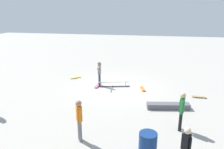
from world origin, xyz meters
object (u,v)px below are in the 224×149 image
(grind_rail, at_px, (113,85))
(skate_ledge, at_px, (168,106))
(bystander_orange_shirt, at_px, (79,118))
(bystander_black_shirt, at_px, (186,147))
(loose_skateboard_yellow, at_px, (75,77))
(skateboard_main, at_px, (97,86))
(loose_skateboard_natural, at_px, (199,97))
(bystander_green_shirt, at_px, (182,109))
(trash_bin, at_px, (148,146))
(skater_main, at_px, (99,72))
(loose_skateboard_orange, at_px, (143,88))

(grind_rail, xyz_separation_m, skate_ledge, (-3.44, 2.72, -0.00))
(bystander_orange_shirt, height_order, bystander_black_shirt, bystander_orange_shirt)
(bystander_orange_shirt, bearing_deg, loose_skateboard_yellow, -11.19)
(skateboard_main, relative_size, loose_skateboard_natural, 1.01)
(loose_skateboard_yellow, bearing_deg, bystander_green_shirt, 100.29)
(loose_skateboard_natural, height_order, trash_bin, trash_bin)
(skater_main, xyz_separation_m, bystander_orange_shirt, (-0.84, 6.36, 0.01))
(skater_main, bearing_deg, trash_bin, -157.70)
(grind_rail, distance_m, bystander_black_shirt, 8.19)
(loose_skateboard_natural, height_order, loose_skateboard_yellow, same)
(bystander_orange_shirt, bearing_deg, loose_skateboard_natural, -77.87)
(bystander_green_shirt, xyz_separation_m, loose_skateboard_natural, (-1.47, -3.88, -0.89))
(skate_ledge, xyz_separation_m, skater_main, (4.40, -2.75, 0.82))
(loose_skateboard_natural, relative_size, trash_bin, 0.82)
(skateboard_main, bearing_deg, skater_main, -14.66)
(loose_skateboard_orange, bearing_deg, skater_main, -108.87)
(bystander_green_shirt, xyz_separation_m, trash_bin, (1.30, 2.12, -0.48))
(bystander_black_shirt, bearing_deg, trash_bin, -157.92)
(skate_ledge, xyz_separation_m, loose_skateboard_natural, (-1.85, -1.83, -0.07))
(skater_main, distance_m, loose_skateboard_yellow, 2.66)
(skateboard_main, height_order, loose_skateboard_yellow, same)
(skate_ledge, bearing_deg, loose_skateboard_orange, -59.81)
(bystander_black_shirt, distance_m, trash_bin, 1.29)
(skate_ledge, height_order, skateboard_main, skate_ledge)
(grind_rail, relative_size, trash_bin, 2.25)
(bystander_orange_shirt, distance_m, bystander_black_shirt, 3.93)
(bystander_orange_shirt, xyz_separation_m, trash_bin, (-2.65, 0.55, -0.48))
(grind_rail, distance_m, loose_skateboard_natural, 5.36)
(skater_main, xyz_separation_m, trash_bin, (-3.49, 6.91, -0.47))
(bystander_orange_shirt, bearing_deg, bystander_black_shirt, -137.05)
(bystander_black_shirt, bearing_deg, bystander_orange_shirt, -152.93)
(skate_ledge, distance_m, loose_skateboard_natural, 2.61)
(skateboard_main, distance_m, bystander_black_shirt, 8.55)
(skate_ledge, xyz_separation_m, loose_skateboard_yellow, (6.60, -3.96, -0.07))
(grind_rail, xyz_separation_m, bystander_black_shirt, (-3.68, 7.28, 0.74))
(skate_ledge, xyz_separation_m, loose_skateboard_orange, (1.48, -2.55, -0.07))
(loose_skateboard_natural, bearing_deg, skater_main, -6.70)
(skater_main, bearing_deg, skateboard_main, 156.30)
(loose_skateboard_natural, bearing_deg, trash_bin, 66.88)
(bystander_black_shirt, xyz_separation_m, loose_skateboard_yellow, (6.85, -8.52, -0.81))
(skater_main, bearing_deg, loose_skateboard_yellow, 56.72)
(loose_skateboard_yellow, bearing_deg, skater_main, 112.15)
(skate_ledge, bearing_deg, bystander_orange_shirt, 45.36)
(grind_rail, bearing_deg, loose_skateboard_yellow, -34.90)
(bystander_orange_shirt, bearing_deg, trash_bin, -134.78)
(skater_main, xyz_separation_m, loose_skateboard_natural, (-6.25, 0.92, -0.89))
(bystander_green_shirt, bearing_deg, bystander_black_shirt, -170.91)
(loose_skateboard_yellow, height_order, loose_skateboard_orange, same)
(grind_rail, height_order, loose_skateboard_orange, grind_rail)
(skate_ledge, xyz_separation_m, trash_bin, (0.92, 4.16, 0.35))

